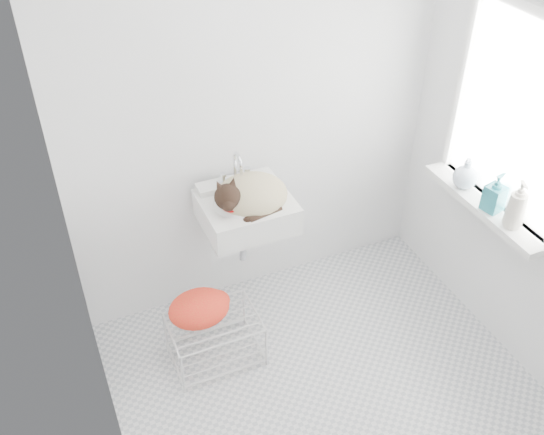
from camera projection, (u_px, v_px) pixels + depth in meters
name	position (u px, v px, depth m)	size (l,w,h in m)	color
floor	(328.00, 390.00, 3.40)	(2.20, 2.00, 0.02)	silver
back_wall	(255.00, 108.00, 3.38)	(2.20, 0.02, 2.50)	white
right_wall	(544.00, 153.00, 3.00)	(0.02, 2.00, 2.50)	white
left_wall	(83.00, 276.00, 2.30)	(0.02, 2.00, 2.50)	white
window_glass	(518.00, 117.00, 3.08)	(0.01, 0.80, 1.00)	white
window_frame	(515.00, 118.00, 3.07)	(0.04, 0.90, 1.10)	white
windowsill	(484.00, 205.00, 3.37)	(0.16, 0.88, 0.04)	white
sink	(246.00, 200.00, 3.38)	(0.49, 0.43, 0.20)	white
faucet	(233.00, 162.00, 3.42)	(0.18, 0.13, 0.18)	silver
cat	(249.00, 195.00, 3.34)	(0.43, 0.35, 0.26)	beige
wire_rack	(215.00, 338.00, 3.50)	(0.49, 0.34, 0.29)	silver
towel	(200.00, 314.00, 3.42)	(0.35, 0.24, 0.14)	#D25422
bottle_a	(511.00, 226.00, 3.19)	(0.09, 0.09, 0.23)	beige
bottle_b	(491.00, 209.00, 3.31)	(0.10, 0.10, 0.22)	teal
bottle_c	(463.00, 186.00, 3.48)	(0.14, 0.14, 0.18)	silver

